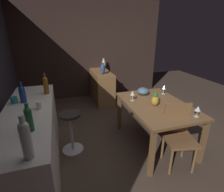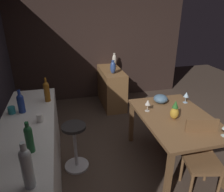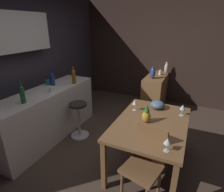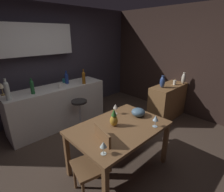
# 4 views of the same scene
# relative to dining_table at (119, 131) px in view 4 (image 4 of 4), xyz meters

# --- Properties ---
(ground_plane) EXTENTS (9.00, 9.00, 0.00)m
(ground_plane) POSITION_rel_dining_table_xyz_m (0.12, 0.44, -0.66)
(ground_plane) COLOR #47382D
(wall_kitchen_back) EXTENTS (5.20, 0.33, 2.60)m
(wall_kitchen_back) POSITION_rel_dining_table_xyz_m (0.06, 2.51, 0.76)
(wall_kitchen_back) COLOR #38333D
(wall_kitchen_back) RESTS_ON ground_plane
(wall_side_right) EXTENTS (0.10, 4.40, 2.60)m
(wall_side_right) POSITION_rel_dining_table_xyz_m (2.67, 0.74, 0.64)
(wall_side_right) COLOR #33231E
(wall_side_right) RESTS_ON ground_plane
(dining_table) EXTENTS (1.35, 0.92, 0.74)m
(dining_table) POSITION_rel_dining_table_xyz_m (0.00, 0.00, 0.00)
(dining_table) COLOR brown
(dining_table) RESTS_ON ground_plane
(kitchen_counter) EXTENTS (2.10, 0.60, 0.90)m
(kitchen_counter) POSITION_rel_dining_table_xyz_m (-0.01, 1.87, -0.21)
(kitchen_counter) COLOR silver
(kitchen_counter) RESTS_ON ground_plane
(sideboard_cabinet) EXTENTS (1.10, 0.44, 0.82)m
(sideboard_cabinet) POSITION_rel_dining_table_xyz_m (2.11, 0.38, -0.25)
(sideboard_cabinet) COLOR olive
(sideboard_cabinet) RESTS_ON ground_plane
(chair_near_window) EXTENTS (0.48, 0.48, 0.90)m
(chair_near_window) POSITION_rel_dining_table_xyz_m (-0.50, -0.07, -0.17)
(chair_near_window) COLOR brown
(chair_near_window) RESTS_ON ground_plane
(bar_stool) EXTENTS (0.34, 0.34, 0.67)m
(bar_stool) POSITION_rel_dining_table_xyz_m (0.21, 1.35, -0.30)
(bar_stool) COLOR #262323
(bar_stool) RESTS_ON ground_plane
(wine_glass_left) EXTENTS (0.08, 0.08, 0.16)m
(wine_glass_left) POSITION_rel_dining_table_xyz_m (-0.54, -0.28, 0.20)
(wine_glass_left) COLOR silver
(wine_glass_left) RESTS_ON dining_table
(wine_glass_right) EXTENTS (0.08, 0.08, 0.17)m
(wine_glass_right) POSITION_rel_dining_table_xyz_m (0.24, 0.32, 0.21)
(wine_glass_right) COLOR silver
(wine_glass_right) RESTS_ON dining_table
(wine_glass_center) EXTENTS (0.08, 0.08, 0.17)m
(wine_glass_center) POSITION_rel_dining_table_xyz_m (0.36, -0.35, 0.21)
(wine_glass_center) COLOR silver
(wine_glass_center) RESTS_ON dining_table
(pineapple_centerpiece) EXTENTS (0.11, 0.11, 0.26)m
(pineapple_centerpiece) POSITION_rel_dining_table_xyz_m (-0.04, 0.07, 0.19)
(pineapple_centerpiece) COLOR gold
(pineapple_centerpiece) RESTS_ON dining_table
(fruit_bowl) EXTENTS (0.21, 0.21, 0.13)m
(fruit_bowl) POSITION_rel_dining_table_xyz_m (0.45, 0.02, 0.15)
(fruit_bowl) COLOR slate
(fruit_bowl) RESTS_ON dining_table
(wine_bottle_clear) EXTENTS (0.08, 0.08, 0.38)m
(wine_bottle_clear) POSITION_rel_dining_table_xyz_m (-0.94, 1.73, 0.42)
(wine_bottle_clear) COLOR silver
(wine_bottle_clear) RESTS_ON kitchen_counter
(wine_bottle_amber) EXTENTS (0.08, 0.08, 0.33)m
(wine_bottle_amber) POSITION_rel_dining_table_xyz_m (0.56, 1.65, 0.39)
(wine_bottle_amber) COLOR #8C5114
(wine_bottle_amber) RESTS_ON kitchen_counter
(wine_bottle_green) EXTENTS (0.07, 0.07, 0.30)m
(wine_bottle_green) POSITION_rel_dining_table_xyz_m (-0.52, 1.77, 0.39)
(wine_bottle_green) COLOR #1E592D
(wine_bottle_green) RESTS_ON kitchen_counter
(wine_bottle_cobalt) EXTENTS (0.08, 0.08, 0.29)m
(wine_bottle_cobalt) POSITION_rel_dining_table_xyz_m (0.30, 1.95, 0.37)
(wine_bottle_cobalt) COLOR navy
(wine_bottle_cobalt) RESTS_ON kitchen_counter
(cup_white) EXTENTS (0.11, 0.07, 0.10)m
(cup_white) POSITION_rel_dining_table_xyz_m (0.01, 1.72, 0.29)
(cup_white) COLOR white
(cup_white) RESTS_ON kitchen_counter
(cup_teal) EXTENTS (0.12, 0.08, 0.09)m
(cup_teal) POSITION_rel_dining_table_xyz_m (0.30, 2.07, 0.29)
(cup_teal) COLOR teal
(cup_teal) RESTS_ON kitchen_counter
(counter_lamp) EXTENTS (0.11, 0.11, 0.23)m
(counter_lamp) POSITION_rel_dining_table_xyz_m (-0.95, 2.06, 0.41)
(counter_lamp) COLOR #A58447
(counter_lamp) RESTS_ON kitchen_counter
(pillar_candle_tall) EXTENTS (0.07, 0.07, 0.14)m
(pillar_candle_tall) POSITION_rel_dining_table_xyz_m (2.23, 0.33, 0.22)
(pillar_candle_tall) COLOR white
(pillar_candle_tall) RESTS_ON sideboard_cabinet
(vase_ceramic_blue) EXTENTS (0.12, 0.12, 0.27)m
(vase_ceramic_blue) POSITION_rel_dining_table_xyz_m (1.82, 0.42, 0.29)
(vase_ceramic_blue) COLOR #334C8C
(vase_ceramic_blue) RESTS_ON sideboard_cabinet
(vase_ceramic_ivory) EXTENTS (0.10, 0.10, 0.28)m
(vase_ceramic_ivory) POSITION_rel_dining_table_xyz_m (2.45, 0.22, 0.30)
(vase_ceramic_ivory) COLOR beige
(vase_ceramic_ivory) RESTS_ON sideboard_cabinet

